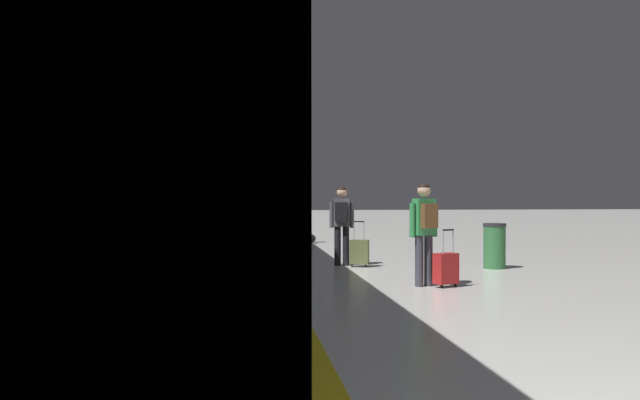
% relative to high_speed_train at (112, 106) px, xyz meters
% --- Properties ---
extents(safety_line_strip, '(0.36, 80.00, 0.01)m').
position_rel_high_speed_train_xyz_m(safety_line_strip, '(2.07, 2.66, -2.50)').
color(safety_line_strip, yellow).
rests_on(safety_line_strip, ground).
extents(tactile_edge_band, '(0.58, 80.00, 0.01)m').
position_rel_high_speed_train_xyz_m(tactile_edge_band, '(1.76, 2.66, -2.50)').
color(tactile_edge_band, slate).
rests_on(tactile_edge_band, ground).
extents(high_speed_train, '(2.94, 33.06, 4.97)m').
position_rel_high_speed_train_xyz_m(high_speed_train, '(0.00, 0.00, 0.00)').
color(high_speed_train, '#38383D').
rests_on(high_speed_train, ground).
extents(passenger_near, '(0.50, 0.40, 1.69)m').
position_rel_high_speed_train_xyz_m(passenger_near, '(4.42, 3.15, -1.50)').
color(passenger_near, '#383842').
rests_on(passenger_near, ground).
extents(suitcase_near, '(0.44, 0.36, 0.94)m').
position_rel_high_speed_train_xyz_m(suitcase_near, '(4.73, 3.00, -2.20)').
color(suitcase_near, '#A51E1E').
rests_on(suitcase_near, ground).
extents(passenger_mid, '(0.51, 0.37, 1.66)m').
position_rel_high_speed_train_xyz_m(passenger_mid, '(3.54, 6.56, -1.52)').
color(passenger_mid, black).
rests_on(passenger_mid, ground).
extents(suitcase_mid, '(0.43, 0.34, 0.95)m').
position_rel_high_speed_train_xyz_m(suitcase_mid, '(3.86, 6.25, -2.20)').
color(suitcase_mid, '#596038').
rests_on(suitcase_mid, ground).
extents(passenger_far, '(0.51, 0.21, 1.63)m').
position_rel_high_speed_train_xyz_m(passenger_far, '(3.13, 13.16, -1.56)').
color(passenger_far, black).
rests_on(passenger_far, ground).
extents(duffel_bag_far, '(0.44, 0.26, 0.36)m').
position_rel_high_speed_train_xyz_m(duffel_bag_far, '(3.45, 13.00, -2.35)').
color(duffel_bag_far, black).
rests_on(duffel_bag_far, ground).
extents(waste_bin, '(0.46, 0.46, 0.91)m').
position_rel_high_speed_train_xyz_m(waste_bin, '(6.52, 5.65, -2.05)').
color(waste_bin, '#2D6638').
rests_on(waste_bin, ground).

